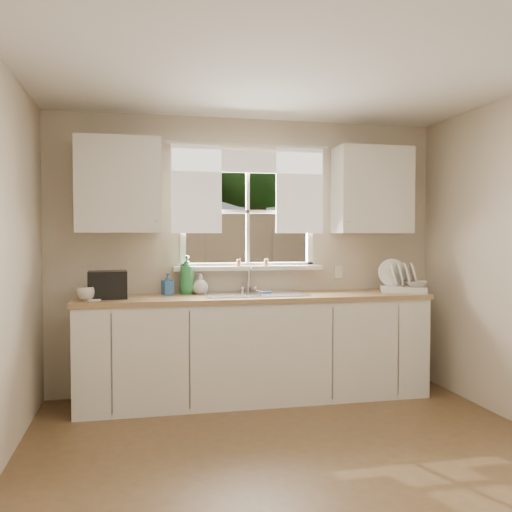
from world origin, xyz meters
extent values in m
plane|color=brown|center=(0.00, 0.00, 0.00)|extent=(4.00, 4.00, 0.00)
cube|color=beige|center=(0.00, 2.00, 0.57)|extent=(3.60, 0.02, 1.15)
cube|color=beige|center=(0.00, 2.00, 2.33)|extent=(3.60, 0.02, 0.35)
cube|color=beige|center=(-1.20, 2.00, 1.65)|extent=(1.20, 0.02, 1.00)
cube|color=beige|center=(1.20, 2.00, 1.65)|extent=(1.20, 0.02, 1.00)
cube|color=silver|center=(0.00, 0.00, 2.50)|extent=(3.60, 4.00, 0.02)
cube|color=white|center=(0.00, 2.02, 1.15)|extent=(1.30, 0.06, 0.05)
cube|color=white|center=(0.00, 2.02, 2.15)|extent=(1.30, 0.06, 0.05)
cube|color=white|center=(-0.60, 2.02, 1.65)|extent=(0.05, 0.06, 1.05)
cube|color=white|center=(0.60, 2.02, 1.65)|extent=(0.05, 0.06, 1.05)
cube|color=white|center=(0.00, 2.02, 1.65)|extent=(0.03, 0.04, 1.00)
cube|color=white|center=(0.00, 2.02, 1.65)|extent=(1.20, 0.04, 0.03)
cube|color=white|center=(0.00, 1.96, 1.13)|extent=(1.38, 0.14, 0.04)
cylinder|color=white|center=(0.00, 1.94, 2.25)|extent=(1.50, 0.02, 0.02)
cube|color=white|center=(-0.48, 1.95, 1.85)|extent=(0.45, 0.02, 0.80)
cube|color=white|center=(0.48, 1.95, 1.85)|extent=(0.45, 0.02, 0.80)
cube|color=white|center=(0.00, 1.95, 2.10)|extent=(1.40, 0.02, 0.20)
cube|color=silver|center=(0.00, 1.68, 0.43)|extent=(3.00, 0.62, 0.87)
cube|color=#9D7A4E|center=(0.00, 1.68, 0.89)|extent=(3.04, 0.65, 0.04)
cube|color=silver|center=(-1.15, 1.82, 1.85)|extent=(0.70, 0.33, 0.80)
cube|color=silver|center=(1.15, 1.82, 1.85)|extent=(0.70, 0.33, 0.80)
cube|color=beige|center=(0.88, 1.99, 1.08)|extent=(0.08, 0.01, 0.12)
cylinder|color=brown|center=(0.16, 1.94, 1.18)|extent=(0.04, 0.04, 0.06)
cylinder|color=brown|center=(-0.10, 1.94, 1.18)|extent=(0.04, 0.04, 0.06)
cube|color=#335421|center=(0.00, 7.00, -0.02)|extent=(20.00, 10.00, 0.02)
cube|color=#8B6A4C|center=(0.00, 5.00, 0.90)|extent=(8.00, 0.10, 1.80)
cube|color=#5B1314|center=(-1.20, 8.50, 1.10)|extent=(3.00, 3.00, 2.20)
cube|color=black|center=(-1.20, 8.50, 2.35)|extent=(3.20, 3.20, 0.30)
cylinder|color=#423021|center=(1.40, 8.00, 1.60)|extent=(0.36, 0.36, 3.20)
sphere|color=#214716|center=(1.40, 8.00, 4.00)|extent=(4.00, 4.00, 4.00)
sphere|color=#214716|center=(0.30, 9.50, 4.50)|extent=(3.20, 3.20, 3.20)
cube|color=#B7B7BC|center=(0.00, 1.71, 0.83)|extent=(0.84, 0.46, 0.18)
cube|color=#B7B7BC|center=(0.00, 1.71, 0.92)|extent=(0.88, 0.50, 0.01)
cube|color=#B7B7BC|center=(0.00, 1.71, 0.89)|extent=(0.02, 0.41, 0.14)
cylinder|color=silver|center=(0.00, 1.96, 1.02)|extent=(0.03, 0.03, 0.22)
cylinder|color=silver|center=(0.00, 1.88, 1.13)|extent=(0.02, 0.18, 0.02)
sphere|color=silver|center=(-0.06, 1.96, 0.94)|extent=(0.05, 0.05, 0.05)
sphere|color=silver|center=(0.06, 1.96, 0.94)|extent=(0.05, 0.05, 0.05)
cube|color=white|center=(1.38, 1.64, 0.94)|extent=(0.47, 0.41, 0.05)
cylinder|color=white|center=(1.33, 1.76, 1.08)|extent=(0.27, 0.16, 0.25)
cylinder|color=white|center=(1.29, 1.67, 1.07)|extent=(0.14, 0.23, 0.22)
cylinder|color=white|center=(1.35, 1.65, 1.07)|extent=(0.14, 0.23, 0.22)
cylinder|color=white|center=(1.41, 1.63, 1.07)|extent=(0.14, 0.23, 0.22)
cylinder|color=white|center=(1.46, 1.61, 1.07)|extent=(0.14, 0.23, 0.22)
imported|color=beige|center=(1.48, 1.61, 0.99)|extent=(0.27, 0.27, 0.05)
imported|color=#2A823F|center=(-0.58, 1.88, 1.08)|extent=(0.14, 0.14, 0.34)
imported|color=#2D61A9|center=(-0.75, 1.87, 1.00)|extent=(0.11, 0.11, 0.18)
imported|color=#BFB89D|center=(-0.46, 1.85, 1.00)|extent=(0.18, 0.18, 0.18)
cylinder|color=white|center=(-1.35, 1.60, 0.92)|extent=(0.17, 0.17, 0.01)
imported|color=silver|center=(-1.40, 1.55, 0.96)|extent=(0.14, 0.14, 0.11)
cube|color=black|center=(-1.24, 1.68, 1.02)|extent=(0.32, 0.28, 0.23)
camera|label=1|loc=(-0.98, -2.91, 1.41)|focal=38.00mm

